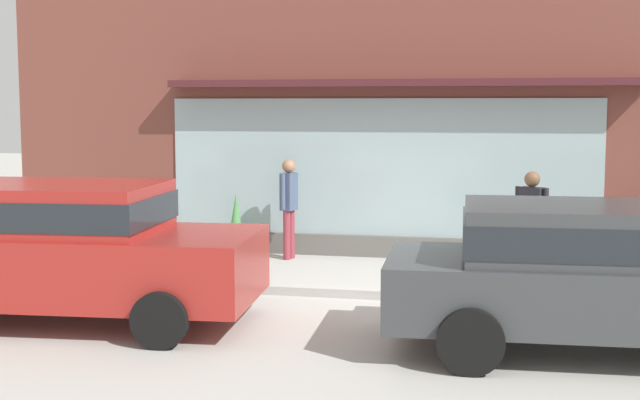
% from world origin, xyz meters
% --- Properties ---
extents(ground_plane, '(60.00, 60.00, 0.00)m').
position_xyz_m(ground_plane, '(0.00, 0.00, 0.00)').
color(ground_plane, '#B2AFA8').
extents(curb_strip, '(14.00, 0.24, 0.12)m').
position_xyz_m(curb_strip, '(0.00, -0.20, 0.06)').
color(curb_strip, '#B2B2AD').
rests_on(curb_strip, ground_plane).
extents(storefront, '(14.00, 0.81, 5.00)m').
position_xyz_m(storefront, '(-0.01, 3.18, 2.44)').
color(storefront, brown).
rests_on(storefront, ground_plane).
extents(fire_hydrant, '(0.42, 0.39, 0.84)m').
position_xyz_m(fire_hydrant, '(1.32, 0.66, 0.42)').
color(fire_hydrant, '#B2B2B7').
rests_on(fire_hydrant, ground_plane).
extents(pedestrian_with_handbag, '(0.62, 0.42, 1.64)m').
position_xyz_m(pedestrian_with_handbag, '(2.14, 1.01, 0.96)').
color(pedestrian_with_handbag, '#333847').
rests_on(pedestrian_with_handbag, ground_plane).
extents(pedestrian_passerby, '(0.27, 0.43, 1.67)m').
position_xyz_m(pedestrian_passerby, '(-1.77, 2.44, 0.97)').
color(pedestrian_passerby, '#8E333D').
rests_on(pedestrian_passerby, ground_plane).
extents(parked_car_red, '(4.39, 2.36, 1.65)m').
position_xyz_m(parked_car_red, '(-3.24, -2.23, 0.93)').
color(parked_car_red, maroon).
rests_on(parked_car_red, ground_plane).
extents(parked_car_dark_gray, '(4.64, 2.21, 1.56)m').
position_xyz_m(parked_car_dark_gray, '(2.75, -2.32, 0.89)').
color(parked_car_dark_gray, '#383A3D').
rests_on(parked_car_dark_gray, ground_plane).
extents(potted_plant_by_entrance, '(0.26, 0.26, 1.07)m').
position_xyz_m(potted_plant_by_entrance, '(-2.74, 2.58, 0.51)').
color(potted_plant_by_entrance, '#9E6042').
rests_on(potted_plant_by_entrance, ground_plane).
extents(potted_plant_trailing_edge, '(0.49, 0.49, 0.78)m').
position_xyz_m(potted_plant_trailing_edge, '(2.22, 2.57, 0.37)').
color(potted_plant_trailing_edge, '#33473D').
rests_on(potted_plant_trailing_edge, ground_plane).
extents(potted_plant_window_right, '(0.38, 0.38, 1.25)m').
position_xyz_m(potted_plant_window_right, '(-4.42, 2.40, 0.60)').
color(potted_plant_window_right, '#33473D').
rests_on(potted_plant_window_right, ground_plane).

